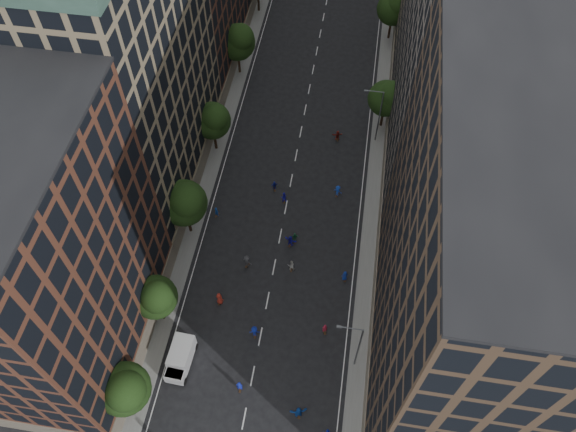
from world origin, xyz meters
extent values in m
plane|color=black|center=(0.00, 40.00, 0.00)|extent=(240.00, 240.00, 0.00)
cube|color=slate|center=(-12.00, 47.50, 0.07)|extent=(4.00, 105.00, 0.15)
cube|color=slate|center=(12.00, 47.50, 0.07)|extent=(4.00, 105.00, 0.15)
cube|color=#593022|center=(-19.00, 11.00, 15.00)|extent=(14.00, 22.00, 30.00)
cube|color=#89785A|center=(-19.00, 35.00, 17.00)|extent=(14.00, 26.00, 34.00)
cube|color=#493627|center=(19.00, 15.00, 18.00)|extent=(14.00, 30.00, 36.00)
cube|color=#675D54|center=(19.00, 44.00, 16.50)|extent=(14.00, 28.00, 33.00)
cylinder|color=black|center=(-11.20, 4.00, 1.98)|extent=(0.36, 0.36, 3.96)
sphere|color=black|center=(-11.20, 4.00, 5.58)|extent=(5.20, 5.20, 5.20)
sphere|color=black|center=(-10.55, 3.48, 6.88)|extent=(3.90, 3.90, 3.90)
cylinder|color=black|center=(-11.20, 14.00, 1.85)|extent=(0.36, 0.36, 3.70)
sphere|color=black|center=(-11.20, 14.00, 5.21)|extent=(4.80, 4.80, 4.80)
sphere|color=black|center=(-10.60, 13.52, 6.41)|extent=(3.60, 3.60, 3.60)
cylinder|color=black|center=(-11.20, 26.00, 2.11)|extent=(0.36, 0.36, 4.22)
sphere|color=black|center=(-11.20, 26.00, 5.95)|extent=(5.60, 5.60, 5.60)
sphere|color=black|center=(-10.50, 25.44, 7.35)|extent=(4.20, 4.20, 4.20)
cylinder|color=black|center=(-11.20, 40.00, 1.94)|extent=(0.36, 0.36, 3.87)
sphere|color=black|center=(-11.20, 40.00, 5.46)|extent=(5.00, 5.00, 5.00)
sphere|color=black|center=(-10.57, 39.50, 6.71)|extent=(3.75, 3.75, 3.75)
cylinder|color=black|center=(-11.20, 56.00, 2.02)|extent=(0.36, 0.36, 4.05)
sphere|color=black|center=(-11.20, 56.00, 5.70)|extent=(5.40, 5.40, 5.40)
sphere|color=black|center=(-10.52, 55.46, 7.05)|extent=(4.05, 4.05, 4.05)
cylinder|color=black|center=(-11.20, 72.00, 1.89)|extent=(0.36, 0.36, 3.78)
cylinder|color=black|center=(11.20, 48.00, 1.87)|extent=(0.36, 0.36, 3.74)
sphere|color=black|center=(11.20, 48.00, 5.27)|extent=(5.00, 5.00, 5.00)
sphere|color=black|center=(11.82, 47.50, 6.52)|extent=(3.75, 3.75, 3.75)
cylinder|color=black|center=(11.20, 68.00, 1.98)|extent=(0.36, 0.36, 3.96)
sphere|color=black|center=(11.20, 68.00, 5.58)|extent=(5.20, 5.20, 5.20)
sphere|color=black|center=(11.85, 67.48, 6.88)|extent=(3.90, 3.90, 3.90)
cylinder|color=#595B60|center=(10.60, 12.00, 4.50)|extent=(0.18, 0.18, 9.00)
cylinder|color=#595B60|center=(9.40, 12.00, 9.00)|extent=(2.40, 0.12, 0.12)
cube|color=#595B60|center=(8.30, 12.00, 8.95)|extent=(0.50, 0.22, 0.15)
cylinder|color=#595B60|center=(10.60, 45.00, 4.50)|extent=(0.18, 0.18, 9.00)
cylinder|color=#595B60|center=(9.40, 45.00, 9.00)|extent=(2.40, 0.12, 0.12)
cube|color=#595B60|center=(8.30, 45.00, 8.95)|extent=(0.50, 0.22, 0.15)
cube|color=silver|center=(-7.77, 9.74, 1.47)|extent=(2.30, 3.74, 2.23)
cube|color=silver|center=(-7.88, 7.52, 1.06)|extent=(2.10, 1.72, 1.42)
cube|color=black|center=(-7.88, 7.52, 1.72)|extent=(1.88, 1.40, 0.10)
cylinder|color=black|center=(-8.91, 7.26, 0.38)|extent=(0.29, 0.78, 0.77)
cylinder|color=black|center=(-6.88, 7.16, 0.38)|extent=(0.29, 0.78, 0.77)
cylinder|color=black|center=(-8.71, 11.20, 0.38)|extent=(0.29, 0.78, 0.77)
cylinder|color=black|center=(-6.69, 11.10, 0.38)|extent=(0.29, 0.78, 0.77)
imported|color=#1726BC|center=(-1.03, 7.42, 0.93)|extent=(0.73, 0.53, 1.87)
imported|color=#122294|center=(-0.63, 13.58, 0.91)|extent=(1.27, 0.86, 1.82)
imported|color=#1416AA|center=(-8.47, 10.64, 0.81)|extent=(0.99, 0.51, 1.62)
imported|color=#1445A6|center=(5.43, 5.73, 0.97)|extent=(1.89, 1.10, 1.94)
imported|color=#AB291C|center=(-5.34, 16.91, 0.96)|extent=(1.06, 0.83, 1.92)
imported|color=#A41B33|center=(6.96, 15.22, 0.80)|extent=(0.68, 0.56, 1.59)
imported|color=beige|center=(2.08, 22.53, 0.87)|extent=(0.90, 0.74, 1.74)
imported|color=#36363A|center=(-3.20, 22.23, 0.96)|extent=(1.42, 1.16, 1.91)
imported|color=#1E663C|center=(1.90, 26.57, 0.80)|extent=(1.01, 0.67, 1.59)
imported|color=#1514A7|center=(1.45, 25.94, 0.84)|extent=(1.64, 0.95, 1.69)
imported|color=navy|center=(8.50, 22.18, 0.78)|extent=(0.88, 0.72, 1.56)
imported|color=#123B96|center=(-8.50, 28.85, 0.80)|extent=(0.68, 0.58, 1.59)
imported|color=#1A16B8|center=(-0.43, 32.43, 0.83)|extent=(0.92, 0.78, 1.65)
imported|color=#163CB8|center=(6.35, 34.51, 0.86)|extent=(1.27, 1.00, 1.72)
imported|color=#141FA2|center=(-1.94, 34.17, 0.75)|extent=(0.94, 0.57, 1.49)
imported|color=maroon|center=(5.29, 44.32, 0.79)|extent=(1.54, 0.84, 1.58)
camera|label=1|loc=(6.91, -10.46, 58.78)|focal=35.00mm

